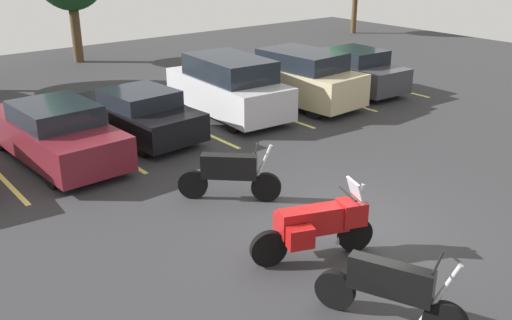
# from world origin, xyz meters

# --- Properties ---
(ground) EXTENTS (44.00, 44.00, 0.10)m
(ground) POSITION_xyz_m (0.00, 0.00, -0.05)
(ground) COLOR #2D2D30
(motorcycle_touring) EXTENTS (2.18, 1.13, 1.38)m
(motorcycle_touring) POSITION_xyz_m (-1.26, -0.47, 0.64)
(motorcycle_touring) COLOR black
(motorcycle_touring) RESTS_ON ground
(motorcycle_second) EXTENTS (1.68, 1.61, 1.28)m
(motorcycle_second) POSITION_xyz_m (-1.06, 2.39, 0.60)
(motorcycle_second) COLOR black
(motorcycle_second) RESTS_ON ground
(motorcycle_third) EXTENTS (1.03, 2.11, 1.26)m
(motorcycle_third) POSITION_xyz_m (-1.76, -2.47, 0.59)
(motorcycle_third) COLOR black
(motorcycle_third) RESTS_ON ground
(parking_stripes) EXTENTS (22.29, 4.77, 0.01)m
(parking_stripes) POSITION_xyz_m (-1.78, 7.17, 0.00)
(parking_stripes) COLOR #EAE066
(parking_stripes) RESTS_ON ground
(car_maroon) EXTENTS (2.08, 4.99, 1.50)m
(car_maroon) POSITION_xyz_m (-3.08, 7.02, 0.72)
(car_maroon) COLOR maroon
(car_maroon) RESTS_ON ground
(car_black) EXTENTS (2.14, 4.44, 1.37)m
(car_black) POSITION_xyz_m (-0.61, 7.38, 0.66)
(car_black) COLOR black
(car_black) RESTS_ON ground
(car_silver) EXTENTS (2.16, 4.75, 1.85)m
(car_silver) POSITION_xyz_m (2.59, 7.48, 0.91)
(car_silver) COLOR #B7B7BC
(car_silver) RESTS_ON ground
(car_champagne) EXTENTS (2.19, 4.68, 1.80)m
(car_champagne) POSITION_xyz_m (5.15, 7.07, 0.89)
(car_champagne) COLOR #C1B289
(car_champagne) RESTS_ON ground
(car_charcoal) EXTENTS (1.94, 4.40, 1.53)m
(car_charcoal) POSITION_xyz_m (7.88, 7.25, 0.73)
(car_charcoal) COLOR #38383D
(car_charcoal) RESTS_ON ground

